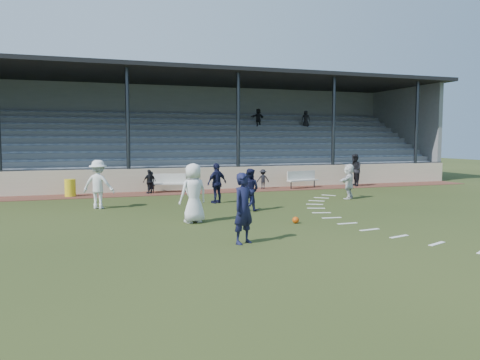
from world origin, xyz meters
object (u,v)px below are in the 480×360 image
at_px(bench_right, 302,178).
at_px(official, 355,170).
at_px(bench_left, 167,181).
at_px(player_navy_lead, 244,208).
at_px(player_white_lead, 193,193).
at_px(trash_bin, 70,188).
at_px(football, 296,220).

height_order(bench_right, official, official).
height_order(bench_left, player_navy_lead, player_navy_lead).
bearing_deg(bench_left, player_white_lead, -81.37).
xyz_separation_m(bench_right, player_navy_lead, (-7.70, -12.16, 0.35)).
xyz_separation_m(bench_left, official, (10.86, -0.42, 0.37)).
relative_size(trash_bin, player_navy_lead, 0.44).
bearing_deg(official, trash_bin, -78.56).
relative_size(bench_left, player_navy_lead, 1.09).
relative_size(trash_bin, official, 0.44).
height_order(trash_bin, official, official).
height_order(trash_bin, player_navy_lead, player_navy_lead).
relative_size(bench_right, official, 1.09).
distance_m(football, official, 13.01).
height_order(bench_left, football, bench_left).
bearing_deg(player_navy_lead, player_white_lead, 71.36).
height_order(bench_right, player_navy_lead, player_navy_lead).
bearing_deg(bench_right, official, -15.60).
bearing_deg(player_white_lead, player_navy_lead, 82.74).
xyz_separation_m(bench_left, football, (2.40, -10.26, -0.47)).
distance_m(trash_bin, player_navy_lead, 13.00).
bearing_deg(official, bench_right, -79.57).
relative_size(player_white_lead, player_navy_lead, 1.05).
distance_m(bench_right, trash_bin, 12.24).
bearing_deg(player_white_lead, trash_bin, -81.60).
distance_m(player_white_lead, player_navy_lead, 3.50).
xyz_separation_m(football, player_navy_lead, (-2.58, -2.25, 0.83)).
distance_m(trash_bin, football, 12.22).
bearing_deg(official, player_navy_lead, -30.68).
bearing_deg(football, official, 49.27).
bearing_deg(player_white_lead, bench_left, -110.87).
height_order(player_navy_lead, official, official).
height_order(bench_left, player_white_lead, player_white_lead).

